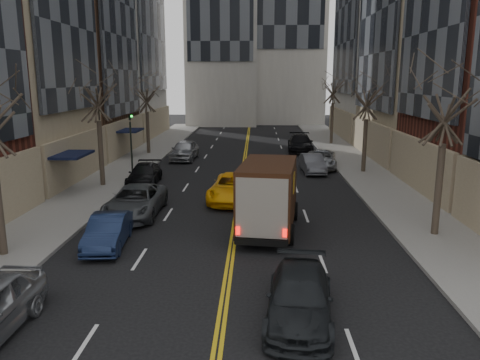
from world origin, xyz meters
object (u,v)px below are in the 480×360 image
Objects in this scene: pedestrian at (278,197)px; taxi at (233,188)px; ups_truck at (269,196)px; observer_sedan at (299,298)px.

taxi is at bearing 58.13° from pedestrian.
pedestrian is at bearing 85.59° from ups_truck.
observer_sedan is 10.54m from pedestrian.
taxi is 2.88× the size of pedestrian.
pedestrian is (0.55, 2.66, -0.71)m from ups_truck.
ups_truck reaches higher than taxi.
taxi is at bearing 107.20° from observer_sedan.
observer_sedan is at bearing -162.13° from pedestrian.
observer_sedan is 13.53m from taxi.
observer_sedan is at bearing -77.70° from ups_truck.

